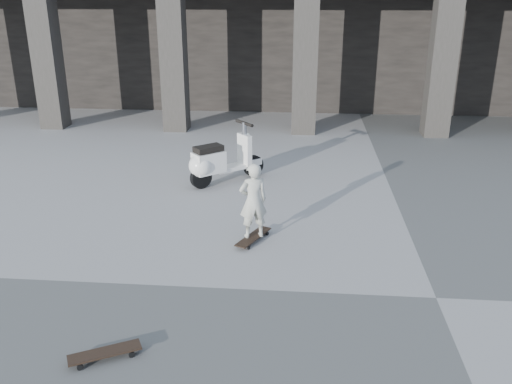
# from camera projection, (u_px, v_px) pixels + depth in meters

# --- Properties ---
(ground) EXTENTS (90.00, 90.00, 0.00)m
(ground) POSITION_uv_depth(u_px,v_px,m) (436.00, 298.00, 7.07)
(ground) COLOR #4F4F4D
(ground) RESTS_ON ground
(colonnade) EXTENTS (28.00, 8.82, 6.00)m
(colonnade) POSITION_uv_depth(u_px,v_px,m) (358.00, 11.00, 18.82)
(colonnade) COLOR black
(colonnade) RESTS_ON ground
(longboard) EXTENTS (0.54, 0.85, 0.08)m
(longboard) POSITION_uv_depth(u_px,v_px,m) (253.00, 237.00, 8.64)
(longboard) COLOR black
(longboard) RESTS_ON ground
(skateboard_spare) EXTENTS (0.78, 0.54, 0.09)m
(skateboard_spare) POSITION_uv_depth(u_px,v_px,m) (105.00, 353.00, 5.89)
(skateboard_spare) COLOR black
(skateboard_spare) RESTS_ON ground
(child) EXTENTS (0.52, 0.43, 1.22)m
(child) POSITION_uv_depth(u_px,v_px,m) (253.00, 201.00, 8.41)
(child) COLOR beige
(child) RESTS_ON longboard
(scooter) EXTENTS (1.43, 1.27, 1.22)m
(scooter) POSITION_uv_depth(u_px,v_px,m) (215.00, 162.00, 10.95)
(scooter) COLOR black
(scooter) RESTS_ON ground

